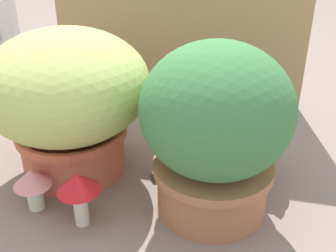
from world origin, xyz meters
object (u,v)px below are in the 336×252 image
object	(u,v)px
mushroom_ornament_pink	(33,182)
mushroom_ornament_red	(78,188)
cat	(231,134)
leafy_planter	(215,128)
grass_planter	(67,97)

from	to	relation	value
mushroom_ornament_pink	mushroom_ornament_red	distance (m)	0.15
cat	leafy_planter	bearing A→B (deg)	-98.19
grass_planter	mushroom_ornament_pink	bearing A→B (deg)	-98.10
cat	mushroom_ornament_red	distance (m)	0.46
grass_planter	mushroom_ornament_pink	xyz separation A→B (m)	(-0.03, -0.19, -0.15)
cat	mushroom_ornament_pink	size ratio (longest dim) A/B	3.12
grass_planter	leafy_planter	bearing A→B (deg)	-11.54
leafy_planter	cat	world-z (taller)	leafy_planter
grass_planter	cat	world-z (taller)	grass_planter
leafy_planter	mushroom_ornament_pink	distance (m)	0.48
cat	mushroom_ornament_pink	world-z (taller)	cat
grass_planter	leafy_planter	distance (m)	0.43
mushroom_ornament_pink	mushroom_ornament_red	bearing A→B (deg)	-12.06
cat	mushroom_ornament_red	bearing A→B (deg)	-136.39
cat	mushroom_ornament_red	world-z (taller)	cat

